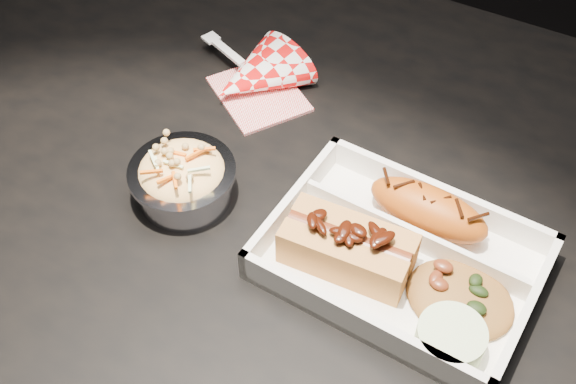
% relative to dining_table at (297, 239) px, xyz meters
% --- Properties ---
extents(dining_table, '(1.20, 0.80, 0.75)m').
position_rel_dining_table_xyz_m(dining_table, '(0.00, 0.00, 0.00)').
color(dining_table, black).
rests_on(dining_table, ground).
extents(food_tray, '(0.26, 0.19, 0.04)m').
position_rel_dining_table_xyz_m(food_tray, '(0.14, -0.04, 0.10)').
color(food_tray, white).
rests_on(food_tray, dining_table).
extents(fried_pastry, '(0.13, 0.06, 0.05)m').
position_rel_dining_table_xyz_m(fried_pastry, '(0.14, 0.01, 0.12)').
color(fried_pastry, '#B65112').
rests_on(fried_pastry, food_tray).
extents(hotdog, '(0.13, 0.07, 0.06)m').
position_rel_dining_table_xyz_m(hotdog, '(0.09, -0.07, 0.12)').
color(hotdog, '#C48443').
rests_on(hotdog, food_tray).
extents(fried_rice_mound, '(0.11, 0.09, 0.03)m').
position_rel_dining_table_xyz_m(fried_rice_mound, '(0.20, -0.06, 0.11)').
color(fried_rice_mound, '#96602B').
rests_on(fried_rice_mound, food_tray).
extents(cupcake_liner, '(0.06, 0.06, 0.03)m').
position_rel_dining_table_xyz_m(cupcake_liner, '(0.21, -0.11, 0.11)').
color(cupcake_liner, beige).
rests_on(cupcake_liner, food_tray).
extents(foil_coleslaw_cup, '(0.11, 0.11, 0.07)m').
position_rel_dining_table_xyz_m(foil_coleslaw_cup, '(-0.10, -0.07, 0.12)').
color(foil_coleslaw_cup, silver).
rests_on(foil_coleslaw_cup, dining_table).
extents(napkin_fork, '(0.18, 0.15, 0.10)m').
position_rel_dining_table_xyz_m(napkin_fork, '(-0.12, 0.12, 0.11)').
color(napkin_fork, red).
rests_on(napkin_fork, dining_table).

